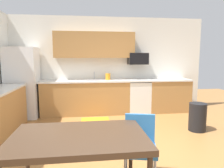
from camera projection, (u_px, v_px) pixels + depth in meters
name	position (u px, v px, depth m)	size (l,w,h in m)	color
ground_plane	(119.00, 149.00, 3.52)	(12.00, 12.00, 0.00)	#9E6B38
wall_back	(105.00, 65.00, 5.95)	(5.80, 0.10, 2.70)	white
cabinet_run_back	(86.00, 98.00, 5.65)	(2.37, 0.60, 0.90)	#AD7A42
cabinet_run_back_right	(168.00, 96.00, 5.95)	(1.18, 0.60, 0.90)	#AD7A42
countertop_back	(106.00, 81.00, 5.66)	(4.80, 0.64, 0.04)	silver
upper_cabinets_back	(95.00, 45.00, 5.62)	(2.20, 0.34, 0.70)	#AD7A42
refrigerator	(23.00, 83.00, 5.31)	(0.76, 0.70, 1.82)	white
oven_range	(138.00, 96.00, 5.84)	(0.60, 0.60, 0.91)	white
microwave	(138.00, 59.00, 5.80)	(0.54, 0.36, 0.32)	black
sink_basin	(95.00, 82.00, 5.63)	(0.48, 0.40, 0.14)	#A5A8AD
sink_faucet	(94.00, 76.00, 5.78)	(0.02, 0.02, 0.24)	#B2B5BA
dining_table	(79.00, 141.00, 2.13)	(1.40, 0.90, 0.77)	#422D1E
chair_near_table	(140.00, 143.00, 2.55)	(0.48, 0.48, 0.85)	#2D72B7
trash_bin	(197.00, 117.00, 4.37)	(0.36, 0.36, 0.60)	black
floor_mat	(95.00, 120.00, 5.10)	(0.70, 0.50, 0.01)	orange
kettle	(108.00, 77.00, 5.71)	(0.14, 0.14, 0.20)	orange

